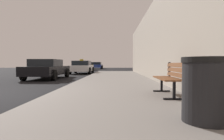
# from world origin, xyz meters

# --- Properties ---
(sidewalk) EXTENTS (4.00, 32.00, 0.15)m
(sidewalk) POSITION_xyz_m (4.00, 0.00, 0.07)
(sidewalk) COLOR gray
(sidewalk) RESTS_ON ground_plane
(building_wall) EXTENTS (0.70, 32.00, 4.22)m
(building_wall) POSITION_xyz_m (6.20, 0.00, 2.11)
(building_wall) COLOR #ADA393
(building_wall) RESTS_ON ground_plane
(bench) EXTENTS (0.52, 1.54, 0.89)m
(bench) POSITION_xyz_m (5.39, -0.45, 0.66)
(bench) COLOR brown
(bench) RESTS_ON sidewalk
(trash_bin) EXTENTS (0.71, 0.71, 0.94)m
(trash_bin) POSITION_xyz_m (5.24, -2.79, 0.62)
(trash_bin) COLOR black
(trash_bin) RESTS_ON sidewalk
(car_black) EXTENTS (2.05, 4.55, 1.27)m
(car_black) POSITION_xyz_m (-0.58, 6.91, 0.65)
(car_black) COLOR black
(car_black) RESTS_ON ground_plane
(car_white) EXTENTS (2.06, 4.08, 1.43)m
(car_white) POSITION_xyz_m (0.55, 13.50, 0.65)
(car_white) COLOR white
(car_white) RESTS_ON ground_plane
(car_yellow) EXTENTS (1.93, 4.27, 1.27)m
(car_yellow) POSITION_xyz_m (-0.53, 22.97, 0.65)
(car_yellow) COLOR yellow
(car_yellow) RESTS_ON ground_plane
(car_blue) EXTENTS (2.07, 4.42, 1.27)m
(car_blue) POSITION_xyz_m (0.38, 30.24, 0.65)
(car_blue) COLOR #233899
(car_blue) RESTS_ON ground_plane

